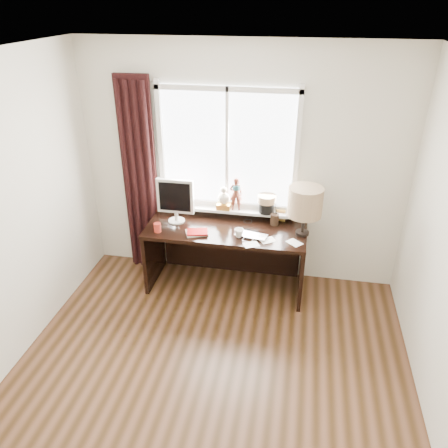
% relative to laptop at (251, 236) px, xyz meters
% --- Properties ---
extents(floor, '(3.50, 4.00, 0.00)m').
position_rel_laptop_xyz_m(floor, '(-0.19, -1.49, -0.76)').
color(floor, brown).
rests_on(floor, ground).
extents(ceiling, '(3.50, 4.00, 0.00)m').
position_rel_laptop_xyz_m(ceiling, '(-0.19, -1.49, 1.84)').
color(ceiling, white).
rests_on(ceiling, wall_back).
extents(wall_back, '(3.50, 0.00, 2.60)m').
position_rel_laptop_xyz_m(wall_back, '(-0.19, 0.51, 0.54)').
color(wall_back, beige).
rests_on(wall_back, ground).
extents(laptop, '(0.36, 0.27, 0.03)m').
position_rel_laptop_xyz_m(laptop, '(0.00, 0.00, 0.00)').
color(laptop, silver).
rests_on(laptop, desk).
extents(mug, '(0.13, 0.13, 0.09)m').
position_rel_laptop_xyz_m(mug, '(-0.13, -0.02, 0.03)').
color(mug, white).
rests_on(mug, desk).
extents(red_cup, '(0.07, 0.07, 0.10)m').
position_rel_laptop_xyz_m(red_cup, '(-0.98, -0.08, 0.04)').
color(red_cup, '#A9291C').
rests_on(red_cup, desk).
extents(window, '(1.52, 0.22, 1.40)m').
position_rel_laptop_xyz_m(window, '(-0.33, 0.46, 0.54)').
color(window, white).
rests_on(window, ground).
extents(curtain, '(0.38, 0.09, 2.25)m').
position_rel_laptop_xyz_m(curtain, '(-1.32, 0.41, 0.35)').
color(curtain, black).
rests_on(curtain, floor).
extents(desk, '(1.70, 0.70, 0.75)m').
position_rel_laptop_xyz_m(desk, '(-0.29, 0.23, -0.26)').
color(desk, black).
rests_on(desk, floor).
extents(monitor, '(0.40, 0.18, 0.49)m').
position_rel_laptop_xyz_m(monitor, '(-0.85, 0.19, 0.27)').
color(monitor, beige).
rests_on(monitor, desk).
extents(notebook_stack, '(0.26, 0.23, 0.03)m').
position_rel_laptop_xyz_m(notebook_stack, '(-0.56, -0.04, 0.00)').
color(notebook_stack, beige).
rests_on(notebook_stack, desk).
extents(brush_holder, '(0.09, 0.09, 0.25)m').
position_rel_laptop_xyz_m(brush_holder, '(0.21, 0.31, 0.05)').
color(brush_holder, black).
rests_on(brush_holder, desk).
extents(icon_frame, '(0.10, 0.03, 0.13)m').
position_rel_laptop_xyz_m(icon_frame, '(0.27, 0.41, 0.05)').
color(icon_frame, gold).
rests_on(icon_frame, desk).
extents(table_lamp, '(0.35, 0.35, 0.52)m').
position_rel_laptop_xyz_m(table_lamp, '(0.51, 0.15, 0.35)').
color(table_lamp, black).
rests_on(table_lamp, desk).
extents(loose_papers, '(0.60, 0.29, 0.00)m').
position_rel_laptop_xyz_m(loose_papers, '(0.21, -0.08, -0.01)').
color(loose_papers, white).
rests_on(loose_papers, desk).
extents(desk_cables, '(0.23, 0.39, 0.01)m').
position_rel_laptop_xyz_m(desk_cables, '(-0.04, 0.14, -0.01)').
color(desk_cables, black).
rests_on(desk_cables, desk).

